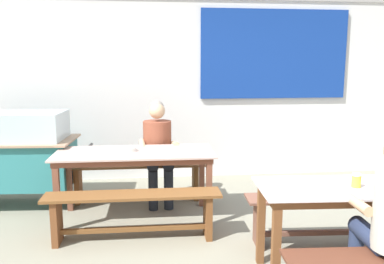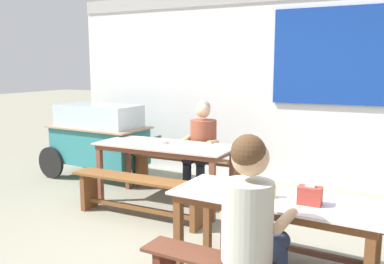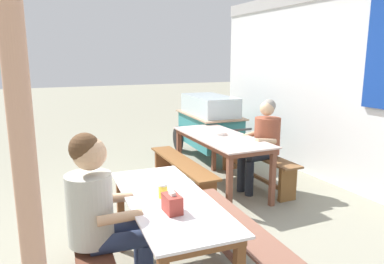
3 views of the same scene
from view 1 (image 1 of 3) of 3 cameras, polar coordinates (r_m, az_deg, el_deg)
The scene contains 11 objects.
ground_plane at distance 3.64m, azimuth 6.27°, elevation -17.83°, with size 40.00×40.00×0.00m, color gray.
backdrop_wall at distance 5.89m, azimuth 1.09°, elevation 7.61°, with size 6.54×0.23×2.78m.
dining_table_far at distance 4.35m, azimuth -8.19°, elevation -3.77°, with size 1.71×0.74×0.75m.
dining_table_near at distance 3.38m, azimuth 22.37°, elevation -8.56°, with size 1.55×0.70×0.75m.
bench_far_back at distance 4.99m, azimuth -7.84°, elevation -6.26°, with size 1.69×0.31×0.47m.
bench_far_front at distance 3.91m, azimuth -8.40°, elevation -10.84°, with size 1.68×0.31×0.47m.
bench_near_back at distance 3.99m, azimuth 18.49°, elevation -11.00°, with size 1.49×0.39×0.47m.
food_cart at distance 5.19m, azimuth -24.67°, elevation -2.60°, with size 1.83×0.89×1.12m.
person_center_facing at distance 4.83m, azimuth -4.91°, elevation -1.90°, with size 0.47×0.58×1.24m.
condiment_jar at distance 3.31m, azimuth 22.50°, elevation -6.45°, with size 0.07×0.07×0.11m.
soup_bowl at distance 4.36m, azimuth -9.05°, elevation -2.44°, with size 0.17×0.17×0.04m, color silver.
Camera 1 is at (-0.74, -3.14, 1.68)m, focal length 37.19 mm.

